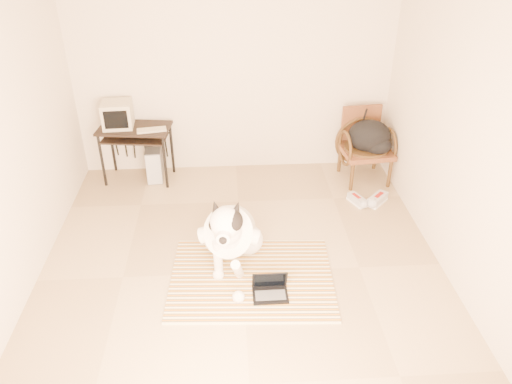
{
  "coord_description": "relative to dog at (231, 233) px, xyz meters",
  "views": [
    {
      "loc": [
        -0.11,
        -3.82,
        3.23
      ],
      "look_at": [
        0.15,
        0.25,
        0.77
      ],
      "focal_mm": 35.0,
      "sensor_mm": 36.0,
      "label": 1
    }
  ],
  "objects": [
    {
      "name": "floor",
      "position": [
        0.1,
        -0.15,
        -0.37
      ],
      "size": [
        4.5,
        4.5,
        0.0
      ],
      "primitive_type": "plane",
      "color": "tan",
      "rests_on": "ground"
    },
    {
      "name": "dog",
      "position": [
        0.0,
        0.0,
        0.0
      ],
      "size": [
        0.62,
        1.3,
        0.93
      ],
      "color": "white",
      "rests_on": "rug"
    },
    {
      "name": "computer_desk",
      "position": [
        -1.15,
        1.81,
        0.26
      ],
      "size": [
        0.93,
        0.6,
        0.73
      ],
      "color": "black",
      "rests_on": "floor"
    },
    {
      "name": "sneaker_left",
      "position": [
        1.53,
        1.04,
        -0.32
      ],
      "size": [
        0.21,
        0.29,
        0.1
      ],
      "color": "white",
      "rests_on": "floor"
    },
    {
      "name": "desk_keyboard",
      "position": [
        -0.92,
        1.7,
        0.37
      ],
      "size": [
        0.37,
        0.19,
        0.02
      ],
      "primitive_type": "cube",
      "rotation": [
        0.0,
        0.0,
        0.17
      ],
      "color": "#B8AE90",
      "rests_on": "computer_desk"
    },
    {
      "name": "laptop",
      "position": [
        0.35,
        -0.5,
        -0.29
      ],
      "size": [
        0.33,
        0.24,
        0.23
      ],
      "color": "black",
      "rests_on": "rug"
    },
    {
      "name": "wall_right",
      "position": [
        2.1,
        -0.15,
        0.98
      ],
      "size": [
        0.0,
        4.5,
        4.5
      ],
      "primitive_type": "plane",
      "rotation": [
        1.57,
        0.0,
        -1.57
      ],
      "color": "beige",
      "rests_on": "floor"
    },
    {
      "name": "sneaker_right",
      "position": [
        1.79,
        1.03,
        -0.32
      ],
      "size": [
        0.31,
        0.31,
        0.11
      ],
      "color": "white",
      "rests_on": "floor"
    },
    {
      "name": "wall_back",
      "position": [
        0.1,
        2.1,
        0.98
      ],
      "size": [
        4.5,
        0.0,
        4.5
      ],
      "primitive_type": "plane",
      "rotation": [
        1.57,
        0.0,
        0.0
      ],
      "color": "beige",
      "rests_on": "floor"
    },
    {
      "name": "wall_left",
      "position": [
        -1.9,
        -0.15,
        0.98
      ],
      "size": [
        0.0,
        4.5,
        4.5
      ],
      "primitive_type": "plane",
      "rotation": [
        1.57,
        0.0,
        1.57
      ],
      "color": "beige",
      "rests_on": "floor"
    },
    {
      "name": "pc_tower",
      "position": [
        -0.96,
        1.86,
        -0.15
      ],
      "size": [
        0.23,
        0.48,
        0.43
      ],
      "color": "#4D4D50",
      "rests_on": "floor"
    },
    {
      "name": "rug",
      "position": [
        0.19,
        -0.26,
        -0.36
      ],
      "size": [
        1.63,
        1.28,
        0.02
      ],
      "color": "#B4691A",
      "rests_on": "floor"
    },
    {
      "name": "crt_monitor",
      "position": [
        -1.34,
        1.86,
        0.52
      ],
      "size": [
        0.37,
        0.36,
        0.32
      ],
      "color": "#B8AE90",
      "rests_on": "computer_desk"
    },
    {
      "name": "rattan_chair",
      "position": [
        1.75,
        1.68,
        0.09
      ],
      "size": [
        0.66,
        0.64,
        0.91
      ],
      "color": "brown",
      "rests_on": "floor"
    },
    {
      "name": "backpack",
      "position": [
        1.79,
        1.6,
        0.24
      ],
      "size": [
        0.54,
        0.47,
        0.4
      ],
      "color": "black",
      "rests_on": "rattan_chair"
    },
    {
      "name": "wall_front",
      "position": [
        0.1,
        -2.4,
        0.98
      ],
      "size": [
        4.5,
        0.0,
        4.5
      ],
      "primitive_type": "plane",
      "rotation": [
        -1.57,
        0.0,
        0.0
      ],
      "color": "beige",
      "rests_on": "floor"
    }
  ]
}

